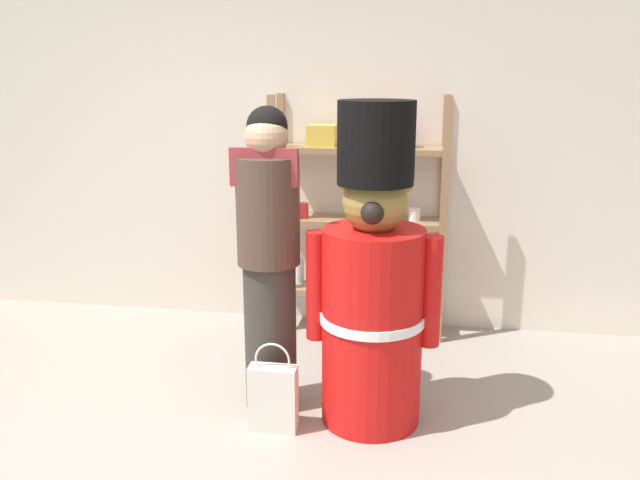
# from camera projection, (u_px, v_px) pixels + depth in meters

# --- Properties ---
(back_wall) EXTENTS (6.40, 0.12, 2.60)m
(back_wall) POSITION_uv_depth(u_px,v_px,m) (297.00, 150.00, 4.80)
(back_wall) COLOR silver
(back_wall) RESTS_ON ground_plane
(merchandise_shelf) EXTENTS (1.23, 0.35, 1.71)m
(merchandise_shelf) POSITION_uv_depth(u_px,v_px,m) (358.00, 213.00, 4.63)
(merchandise_shelf) COLOR #93704C
(merchandise_shelf) RESTS_ON ground_plane
(teddy_bear_guard) EXTENTS (0.71, 0.56, 1.73)m
(teddy_bear_guard) POSITION_uv_depth(u_px,v_px,m) (373.00, 289.00, 3.41)
(teddy_bear_guard) COLOR red
(teddy_bear_guard) RESTS_ON ground_plane
(person_shopper) EXTENTS (0.36, 0.34, 1.69)m
(person_shopper) POSITION_uv_depth(u_px,v_px,m) (269.00, 256.00, 3.52)
(person_shopper) COLOR #38332D
(person_shopper) RESTS_ON ground_plane
(shopping_bag) EXTENTS (0.25, 0.11, 0.50)m
(shopping_bag) POSITION_uv_depth(u_px,v_px,m) (273.00, 397.00, 3.44)
(shopping_bag) COLOR silver
(shopping_bag) RESTS_ON ground_plane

